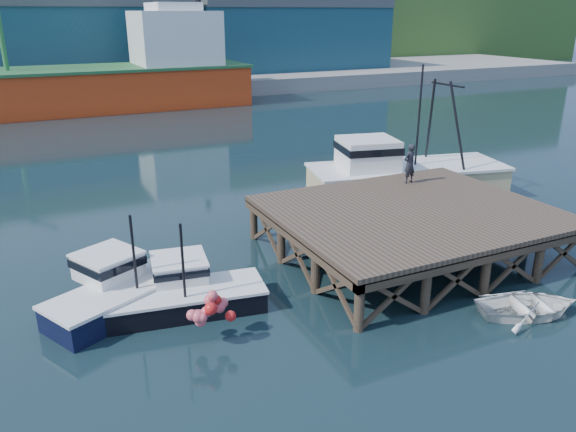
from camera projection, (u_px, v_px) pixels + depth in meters
ground at (301, 275)px, 23.51m from camera, size 300.00×300.00×0.00m
wharf at (414, 214)px, 24.93m from camera, size 12.00×10.00×2.62m
far_quay at (85, 80)px, 82.38m from camera, size 160.00×40.00×2.00m
warehouse_mid at (85, 42)px, 76.27m from camera, size 28.00×16.00×9.00m
warehouse_right at (284, 38)px, 88.53m from camera, size 30.00×16.00×9.00m
cargo_ship at (25, 83)px, 59.52m from camera, size 55.50×10.00×13.75m
hillside at (58, 8)px, 104.34m from camera, size 220.00×50.00×22.00m
boat_navy at (123, 287)px, 20.85m from camera, size 6.45×4.68×3.82m
boat_black at (183, 291)px, 20.73m from camera, size 6.18×5.14×3.66m
trawler at (404, 172)px, 32.73m from camera, size 12.06×6.46×7.67m
dinghy at (529, 305)px, 20.32m from camera, size 4.36×3.68×0.77m
dockworker at (410, 163)px, 28.53m from camera, size 0.82×0.62×2.03m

